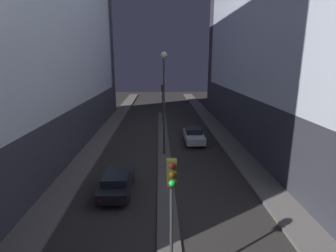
% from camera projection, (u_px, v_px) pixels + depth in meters
% --- Properties ---
extents(building_left, '(6.01, 38.53, 25.39)m').
position_uv_depth(building_left, '(39.00, 7.00, 22.47)').
color(building_left, '#383842').
rests_on(building_left, ground).
extents(median_strip, '(1.11, 35.15, 0.11)m').
position_uv_depth(median_strip, '(164.00, 148.00, 25.20)').
color(median_strip, '#56544F').
rests_on(median_strip, ground).
extents(traffic_light_near, '(0.32, 0.42, 5.01)m').
position_uv_depth(traffic_light_near, '(172.00, 198.00, 8.72)').
color(traffic_light_near, '#383838').
rests_on(traffic_light_near, median_strip).
extents(traffic_light_mid, '(0.32, 0.42, 5.01)m').
position_uv_depth(traffic_light_mid, '(162.00, 95.00, 35.00)').
color(traffic_light_mid, '#383838').
rests_on(traffic_light_mid, median_strip).
extents(street_lamp, '(0.52, 0.52, 8.82)m').
position_uv_depth(street_lamp, '(164.00, 88.00, 22.02)').
color(street_lamp, '#383838').
rests_on(street_lamp, median_strip).
extents(car_left_lane, '(1.81, 4.43, 1.39)m').
position_uv_depth(car_left_lane, '(117.00, 182.00, 16.64)').
color(car_left_lane, black).
rests_on(car_left_lane, ground).
extents(car_right_lane, '(1.84, 4.28, 1.51)m').
position_uv_depth(car_right_lane, '(194.00, 135.00, 26.85)').
color(car_right_lane, silver).
rests_on(car_right_lane, ground).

